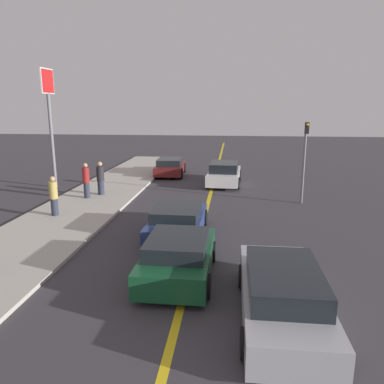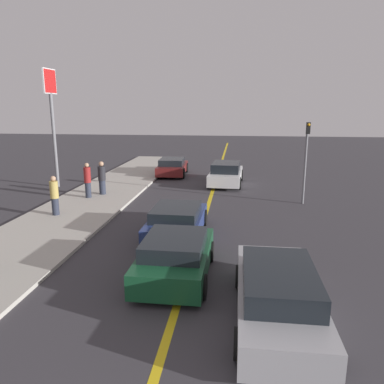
# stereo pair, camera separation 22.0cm
# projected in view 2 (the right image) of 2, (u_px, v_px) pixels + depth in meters

# --- Properties ---
(road_center_line) EXTENTS (0.20, 60.00, 0.01)m
(road_center_line) POSITION_uv_depth(u_px,v_px,m) (211.00, 197.00, 20.11)
(road_center_line) COLOR gold
(road_center_line) RESTS_ON ground_plane
(sidewalk_left) EXTENTS (3.97, 32.82, 0.13)m
(sidewalk_left) POSITION_uv_depth(u_px,v_px,m) (94.00, 200.00, 19.27)
(sidewalk_left) COLOR #ADA89E
(sidewalk_left) RESTS_ON ground_plane
(car_near_right_lane) EXTENTS (1.91, 4.75, 1.36)m
(car_near_right_lane) POSITION_uv_depth(u_px,v_px,m) (278.00, 295.00, 8.44)
(car_near_right_lane) COLOR #9E9EA3
(car_near_right_lane) RESTS_ON ground_plane
(car_ahead_center) EXTENTS (2.01, 3.84, 1.26)m
(car_ahead_center) POSITION_uv_depth(u_px,v_px,m) (176.00, 256.00, 10.66)
(car_ahead_center) COLOR #144728
(car_ahead_center) RESTS_ON ground_plane
(car_far_distant) EXTENTS (2.05, 4.00, 1.16)m
(car_far_distant) POSITION_uv_depth(u_px,v_px,m) (177.00, 220.00, 14.14)
(car_far_distant) COLOR navy
(car_far_distant) RESTS_ON ground_plane
(car_parked_left_lot) EXTENTS (2.15, 4.42, 1.40)m
(car_parked_left_lot) POSITION_uv_depth(u_px,v_px,m) (226.00, 174.00, 23.24)
(car_parked_left_lot) COLOR silver
(car_parked_left_lot) RESTS_ON ground_plane
(car_oncoming_far) EXTENTS (2.10, 4.01, 1.20)m
(car_oncoming_far) POSITION_uv_depth(u_px,v_px,m) (172.00, 167.00, 26.35)
(car_oncoming_far) COLOR maroon
(car_oncoming_far) RESTS_ON ground_plane
(pedestrian_mid_group) EXTENTS (0.35, 0.35, 1.73)m
(pedestrian_mid_group) POSITION_uv_depth(u_px,v_px,m) (54.00, 195.00, 16.27)
(pedestrian_mid_group) COLOR #282D3D
(pedestrian_mid_group) RESTS_ON sidewalk_left
(pedestrian_far_standing) EXTENTS (0.35, 0.35, 1.82)m
(pedestrian_far_standing) POSITION_uv_depth(u_px,v_px,m) (88.00, 180.00, 19.35)
(pedestrian_far_standing) COLOR #282D3D
(pedestrian_far_standing) RESTS_ON sidewalk_left
(pedestrian_by_sign) EXTENTS (0.40, 0.40, 1.78)m
(pedestrian_by_sign) POSITION_uv_depth(u_px,v_px,m) (102.00, 178.00, 20.09)
(pedestrian_by_sign) COLOR #282D3D
(pedestrian_by_sign) RESTS_ON sidewalk_left
(traffic_light) EXTENTS (0.18, 0.40, 4.04)m
(traffic_light) POSITION_uv_depth(u_px,v_px,m) (306.00, 155.00, 18.23)
(traffic_light) COLOR slate
(traffic_light) RESTS_ON ground_plane
(roadside_sign) EXTENTS (0.20, 1.44, 6.87)m
(roadside_sign) POSITION_uv_depth(u_px,v_px,m) (51.00, 104.00, 21.64)
(roadside_sign) COLOR slate
(roadside_sign) RESTS_ON ground_plane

